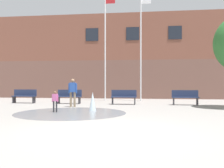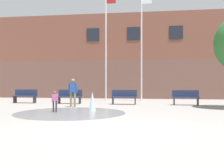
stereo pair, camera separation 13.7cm
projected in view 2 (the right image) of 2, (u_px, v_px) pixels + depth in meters
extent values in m
plane|color=gray|center=(102.00, 131.00, 7.49)|extent=(100.00, 100.00, 0.00)
cube|color=brown|center=(135.00, 80.00, 25.08)|extent=(36.00, 6.00, 3.29)
cube|color=brown|center=(135.00, 41.00, 25.06)|extent=(36.00, 6.00, 4.02)
cube|color=#1E232D|center=(93.00, 35.00, 22.56)|extent=(1.10, 0.06, 1.10)
cube|color=#1E232D|center=(134.00, 34.00, 22.07)|extent=(1.10, 0.06, 1.10)
cube|color=#1E232D|center=(176.00, 32.00, 21.57)|extent=(1.10, 0.06, 1.10)
cylinder|color=gray|center=(70.00, 113.00, 11.93)|extent=(5.03, 5.03, 0.01)
cone|color=silver|center=(92.00, 101.00, 12.84)|extent=(0.35, 0.35, 0.92)
cube|color=#28282D|center=(15.00, 100.00, 17.64)|extent=(0.06, 0.40, 0.44)
cube|color=#28282D|center=(35.00, 100.00, 17.44)|extent=(0.06, 0.40, 0.44)
cube|color=#232D4C|center=(25.00, 96.00, 17.54)|extent=(1.60, 0.44, 0.05)
cube|color=#232D4C|center=(26.00, 92.00, 17.74)|extent=(1.60, 0.04, 0.42)
cube|color=#28282D|center=(59.00, 100.00, 17.08)|extent=(0.06, 0.40, 0.44)
cube|color=#28282D|center=(80.00, 100.00, 16.88)|extent=(0.06, 0.40, 0.44)
cube|color=#232D4C|center=(69.00, 97.00, 16.98)|extent=(1.60, 0.44, 0.05)
cube|color=#232D4C|center=(70.00, 93.00, 17.18)|extent=(1.60, 0.04, 0.42)
cube|color=#28282D|center=(113.00, 101.00, 16.49)|extent=(0.06, 0.40, 0.44)
cube|color=#28282D|center=(135.00, 101.00, 16.29)|extent=(0.06, 0.40, 0.44)
cube|color=#232D4C|center=(124.00, 97.00, 16.39)|extent=(1.60, 0.44, 0.05)
cube|color=#232D4C|center=(124.00, 93.00, 16.59)|extent=(1.60, 0.04, 0.42)
cube|color=#28282D|center=(174.00, 101.00, 16.00)|extent=(0.06, 0.40, 0.44)
cube|color=#28282D|center=(198.00, 102.00, 15.80)|extent=(0.06, 0.40, 0.44)
cube|color=#232D4C|center=(186.00, 98.00, 15.90)|extent=(1.60, 0.44, 0.05)
cube|color=#232D4C|center=(185.00, 94.00, 16.09)|extent=(1.60, 0.04, 0.42)
cylinder|color=#28282D|center=(53.00, 107.00, 12.16)|extent=(0.07, 0.07, 0.52)
cylinder|color=#28282D|center=(56.00, 107.00, 12.14)|extent=(0.07, 0.07, 0.52)
cube|color=pink|center=(55.00, 97.00, 12.15)|extent=(0.22, 0.15, 0.33)
sphere|color=brown|center=(55.00, 92.00, 12.15)|extent=(0.13, 0.13, 0.13)
cylinder|color=pink|center=(52.00, 98.00, 12.17)|extent=(0.05, 0.05, 0.34)
cylinder|color=pink|center=(57.00, 98.00, 12.13)|extent=(0.05, 0.05, 0.34)
cylinder|color=#89755B|center=(71.00, 99.00, 14.77)|extent=(0.12, 0.12, 0.84)
cylinder|color=#89755B|center=(75.00, 100.00, 14.74)|extent=(0.12, 0.12, 0.84)
cube|color=#284C9E|center=(73.00, 87.00, 14.75)|extent=(0.37, 0.26, 0.54)
sphere|color=#997051|center=(73.00, 81.00, 14.75)|extent=(0.21, 0.21, 0.21)
cylinder|color=#284C9E|center=(69.00, 88.00, 14.78)|extent=(0.08, 0.08, 0.55)
cylinder|color=#284C9E|center=(76.00, 88.00, 14.72)|extent=(0.08, 0.08, 0.55)
cylinder|color=silver|center=(106.00, 47.00, 19.69)|extent=(0.10, 0.10, 8.16)
cube|color=#B21E23|center=(111.00, 0.00, 19.61)|extent=(0.70, 0.02, 0.45)
cylinder|color=silver|center=(142.00, 47.00, 19.31)|extent=(0.10, 0.10, 8.03)
cube|color=silver|center=(147.00, 1.00, 19.23)|extent=(0.70, 0.02, 0.45)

